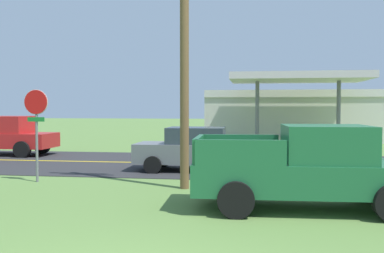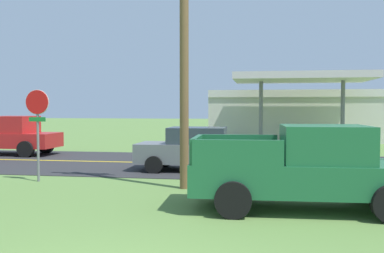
% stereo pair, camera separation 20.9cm
% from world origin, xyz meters
% --- Properties ---
extents(road_asphalt, '(140.00, 8.00, 0.02)m').
position_xyz_m(road_asphalt, '(0.00, 13.00, 0.01)').
color(road_asphalt, '#2B2B2D').
rests_on(road_asphalt, ground).
extents(road_centre_line, '(126.00, 0.20, 0.01)m').
position_xyz_m(road_centre_line, '(0.00, 13.00, 0.02)').
color(road_centre_line, gold).
rests_on(road_centre_line, road_asphalt).
extents(stop_sign, '(0.80, 0.08, 2.95)m').
position_xyz_m(stop_sign, '(-4.99, 7.93, 2.03)').
color(stop_sign, slate).
rests_on(stop_sign, ground).
extents(utility_pole, '(2.13, 0.26, 8.97)m').
position_xyz_m(utility_pole, '(-0.15, 7.49, 4.81)').
color(utility_pole, brown).
rests_on(utility_pole, ground).
extents(gas_station, '(12.00, 11.50, 4.40)m').
position_xyz_m(gas_station, '(4.47, 27.39, 1.94)').
color(gas_station, beige).
rests_on(gas_station, ground).
extents(pickup_green_parked_on_lawn, '(5.27, 2.39, 1.96)m').
position_xyz_m(pickup_green_parked_on_lawn, '(3.12, 5.33, 0.96)').
color(pickup_green_parked_on_lawn, '#1E6038').
rests_on(pickup_green_parked_on_lawn, ground).
extents(pickup_red_on_road, '(5.20, 2.24, 1.96)m').
position_xyz_m(pickup_red_on_road, '(-10.53, 15.00, 0.96)').
color(pickup_red_on_road, red).
rests_on(pickup_red_on_road, ground).
extents(car_grey_near_lane, '(4.20, 2.00, 1.64)m').
position_xyz_m(car_grey_near_lane, '(-0.39, 11.00, 0.83)').
color(car_grey_near_lane, slate).
rests_on(car_grey_near_lane, ground).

